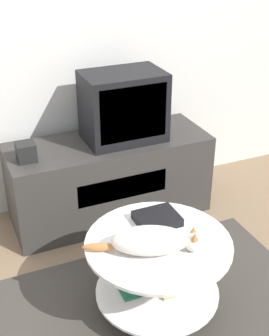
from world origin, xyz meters
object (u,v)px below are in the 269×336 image
at_px(speaker, 26,152).
at_px(cat, 152,241).
at_px(tv, 123,107).
at_px(dvd_box, 157,219).

distance_m(speaker, cat, 1.04).
height_order(tv, dvd_box, tv).
bearing_deg(dvd_box, speaker, 123.84).
xyz_separation_m(tv, dvd_box, (-0.15, -0.82, -0.31)).
bearing_deg(tv, dvd_box, -100.31).
bearing_deg(cat, dvd_box, 80.27).
bearing_deg(dvd_box, tv, 79.69).
relative_size(tv, speaker, 4.56).
bearing_deg(speaker, cat, -68.19).
relative_size(tv, cat, 0.94).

